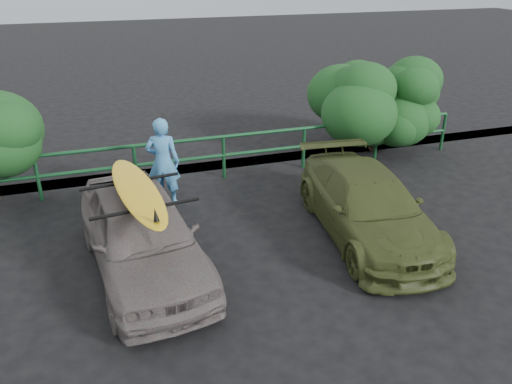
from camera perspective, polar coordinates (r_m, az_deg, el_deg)
ground at (r=7.35m, az=-1.15°, el=-14.13°), size 80.00×80.00×0.00m
ocean at (r=65.65m, az=-17.72°, el=19.90°), size 200.00×200.00×0.00m
guardrail at (r=11.36m, az=-8.60°, el=3.47°), size 14.00×0.08×1.04m
shrub_right at (r=13.30m, az=12.76°, el=8.92°), size 3.20×2.40×2.18m
sedan at (r=8.15m, az=-12.88°, el=-4.75°), size 2.06×4.15×1.36m
olive_vehicle at (r=9.28m, az=12.64°, el=-1.50°), size 2.10×4.25×1.19m
man at (r=10.28m, az=-10.58°, el=3.39°), size 0.78×0.63×1.85m
roof_rack at (r=7.83m, az=-13.37°, el=-0.26°), size 1.71×1.29×0.05m
surfboard at (r=7.81m, az=-13.41°, el=0.20°), size 0.90×2.84×0.08m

